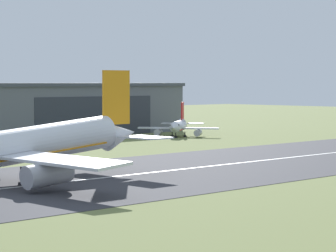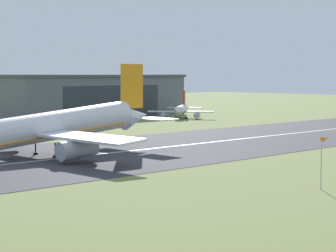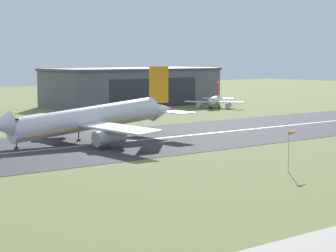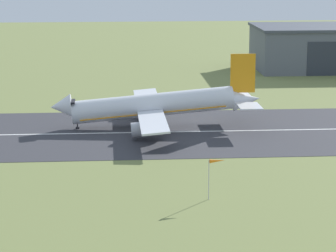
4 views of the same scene
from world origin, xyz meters
TOP-DOWN VIEW (x-y plane):
  - runway_strip at (0.00, 113.84)m, footprint 399.49×45.36m
  - runway_centreline at (0.00, 113.84)m, footprint 359.54×0.70m
  - hangar_building at (51.46, 201.40)m, footprint 67.44×28.95m
  - airplane_landing at (-20.24, 118.51)m, footprint 47.02×48.34m
  - airplane_parked_west at (65.67, 170.24)m, footprint 17.10×18.95m

SIDE VIEW (x-z plane):
  - runway_strip at x=0.00m, z-range 0.00..0.06m
  - runway_centreline at x=0.00m, z-range 0.06..0.07m
  - airplane_parked_west at x=65.67m, z-range -1.83..7.31m
  - airplane_landing at x=-20.24m, z-range -3.22..13.21m
  - hangar_building at x=51.46m, z-range 0.02..14.33m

